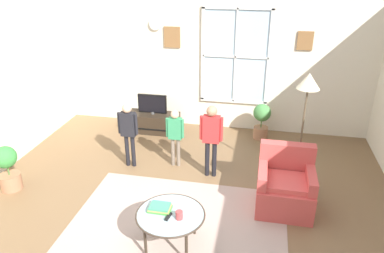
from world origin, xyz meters
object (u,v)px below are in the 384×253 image
at_px(person_black_shirt, 128,128).
at_px(potted_plant_corner, 8,167).
at_px(person_green_shirt, 175,132).
at_px(potted_plant_by_window, 262,119).
at_px(remote_near_books, 164,208).
at_px(floor_lamp, 307,93).
at_px(tv_stand, 153,122).
at_px(television, 152,104).
at_px(cup, 179,215).
at_px(person_red_shirt, 211,133).
at_px(coffee_table, 170,216).
at_px(armchair, 285,187).
at_px(remote_near_cup, 168,217).
at_px(book_stack, 160,208).

xyz_separation_m(person_black_shirt, potted_plant_corner, (-1.55, -1.02, -0.33)).
distance_m(person_green_shirt, potted_plant_by_window, 1.94).
height_order(remote_near_books, floor_lamp, floor_lamp).
height_order(tv_stand, remote_near_books, remote_near_books).
height_order(tv_stand, television, television).
distance_m(cup, person_red_shirt, 1.75).
relative_size(potted_plant_by_window, potted_plant_corner, 0.99).
xyz_separation_m(coffee_table, floor_lamp, (1.56, 1.65, 1.07)).
relative_size(armchair, floor_lamp, 0.48).
height_order(armchair, person_green_shirt, person_green_shirt).
xyz_separation_m(tv_stand, person_red_shirt, (1.40, -1.44, 0.57)).
xyz_separation_m(person_black_shirt, person_red_shirt, (1.37, -0.04, 0.05)).
xyz_separation_m(cup, remote_near_books, (-0.22, 0.13, -0.04)).
height_order(coffee_table, cup, cup).
bearing_deg(cup, person_black_shirt, 125.47).
bearing_deg(cup, coffee_table, 153.43).
distance_m(remote_near_cup, person_green_shirt, 1.99).
distance_m(remote_near_books, potted_plant_corner, 2.67).
distance_m(tv_stand, floor_lamp, 3.36).
bearing_deg(person_green_shirt, television, 121.93).
xyz_separation_m(book_stack, person_green_shirt, (-0.26, 1.82, 0.14)).
bearing_deg(floor_lamp, armchair, -108.36).
relative_size(tv_stand, coffee_table, 1.24).
relative_size(coffee_table, potted_plant_corner, 1.18).
distance_m(remote_near_cup, potted_plant_corner, 2.79).
xyz_separation_m(armchair, cup, (-1.24, -1.12, 0.18)).
relative_size(tv_stand, floor_lamp, 0.58).
bearing_deg(remote_near_cup, coffee_table, 82.35).
distance_m(potted_plant_by_window, potted_plant_corner, 4.45).
height_order(cup, remote_near_books, cup).
bearing_deg(tv_stand, television, -90.00).
bearing_deg(coffee_table, armchair, 37.90).
xyz_separation_m(remote_near_books, remote_near_cup, (0.09, -0.14, 0.00)).
bearing_deg(remote_near_cup, person_red_shirt, 82.28).
bearing_deg(book_stack, person_green_shirt, 98.04).
height_order(cup, floor_lamp, floor_lamp).
distance_m(tv_stand, potted_plant_by_window, 2.16).
relative_size(tv_stand, person_red_shirt, 0.86).
distance_m(coffee_table, book_stack, 0.16).
distance_m(tv_stand, potted_plant_corner, 2.86).
relative_size(cup, person_green_shirt, 0.10).
distance_m(person_green_shirt, potted_plant_corner, 2.59).
distance_m(remote_near_books, potted_plant_by_window, 3.33).
xyz_separation_m(person_green_shirt, floor_lamp, (1.96, -0.22, 0.87)).
height_order(person_black_shirt, person_red_shirt, person_red_shirt).
relative_size(television, coffee_table, 0.69).
height_order(tv_stand, cup, cup).
xyz_separation_m(potted_plant_by_window, potted_plant_corner, (-3.67, -2.53, -0.03)).
height_order(television, person_red_shirt, person_red_shirt).
xyz_separation_m(coffee_table, potted_plant_by_window, (0.98, 3.22, -0.03)).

